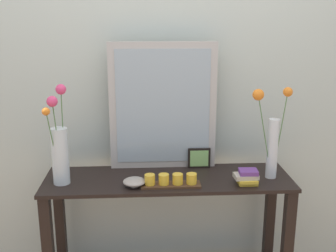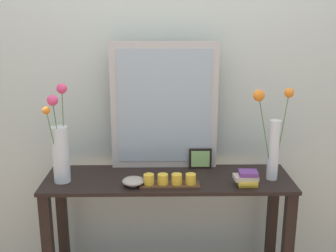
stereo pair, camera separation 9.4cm
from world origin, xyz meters
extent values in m
cube|color=beige|center=(0.00, 0.32, 1.35)|extent=(6.40, 0.08, 2.70)
cube|color=black|center=(0.00, 0.00, 0.83)|extent=(1.38, 0.41, 0.02)
cube|color=black|center=(-0.65, 0.17, 0.41)|extent=(0.06, 0.06, 0.82)
cube|color=black|center=(0.65, 0.17, 0.41)|extent=(0.06, 0.06, 0.82)
cube|color=#B7B2AD|center=(-0.02, 0.17, 1.21)|extent=(0.62, 0.03, 0.74)
cube|color=#9EADB7|center=(-0.02, 0.16, 1.21)|extent=(0.54, 0.00, 0.66)
cylinder|color=silver|center=(-0.58, -0.04, 0.99)|extent=(0.09, 0.09, 0.31)
cylinder|color=#4C753D|center=(-0.56, -0.02, 1.10)|extent=(0.01, 0.03, 0.49)
sphere|color=#EA4275|center=(-0.56, -0.01, 1.35)|extent=(0.05, 0.05, 0.05)
cylinder|color=#4C753D|center=(-0.58, -0.07, 1.08)|extent=(0.03, 0.04, 0.44)
sphere|color=#EA4275|center=(-0.59, -0.09, 1.30)|extent=(0.06, 0.06, 0.06)
cylinder|color=#4C753D|center=(-0.60, -0.08, 1.06)|extent=(0.03, 0.09, 0.40)
sphere|color=orange|center=(-0.62, -0.12, 1.26)|extent=(0.04, 0.04, 0.04)
cylinder|color=silver|center=(0.58, -0.02, 1.01)|extent=(0.06, 0.06, 0.34)
cylinder|color=#4C753D|center=(0.61, -0.04, 1.10)|extent=(0.05, 0.03, 0.47)
sphere|color=orange|center=(0.63, -0.05, 1.33)|extent=(0.05, 0.05, 0.05)
cylinder|color=#4C753D|center=(0.52, -0.04, 1.09)|extent=(0.11, 0.02, 0.46)
sphere|color=orange|center=(0.47, -0.05, 1.32)|extent=(0.06, 0.06, 0.06)
cube|color=#472D1C|center=(0.01, -0.12, 0.85)|extent=(0.32, 0.09, 0.01)
cylinder|color=gold|center=(-0.10, -0.12, 0.88)|extent=(0.06, 0.06, 0.05)
cylinder|color=gold|center=(-0.03, -0.12, 0.88)|extent=(0.06, 0.06, 0.05)
cylinder|color=gold|center=(0.04, -0.12, 0.88)|extent=(0.06, 0.06, 0.05)
cylinder|color=gold|center=(0.12, -0.12, 0.88)|extent=(0.06, 0.06, 0.05)
cube|color=black|center=(0.19, 0.14, 0.90)|extent=(0.13, 0.01, 0.12)
cube|color=#8BC16A|center=(0.19, 0.14, 0.90)|extent=(0.11, 0.00, 0.10)
cylinder|color=#9E9389|center=(-0.19, -0.11, 0.84)|extent=(0.05, 0.05, 0.01)
ellipsoid|color=#9E9389|center=(-0.19, -0.11, 0.87)|extent=(0.12, 0.12, 0.04)
cube|color=gold|center=(0.42, -0.11, 0.85)|extent=(0.10, 0.08, 0.02)
cube|color=gold|center=(0.42, -0.12, 0.87)|extent=(0.10, 0.09, 0.02)
cube|color=#B2A893|center=(0.41, -0.11, 0.89)|extent=(0.13, 0.09, 0.02)
cube|color=#663884|center=(0.42, -0.11, 0.91)|extent=(0.10, 0.08, 0.02)
camera|label=1|loc=(-0.13, -2.17, 1.74)|focal=44.73mm
camera|label=2|loc=(-0.03, -2.18, 1.74)|focal=44.73mm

